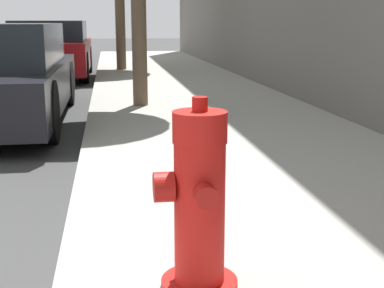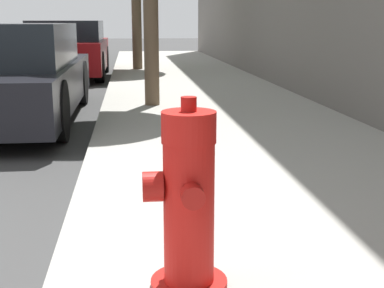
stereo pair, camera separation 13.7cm
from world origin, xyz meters
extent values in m
cylinder|color=#A91511|center=(2.83, 0.26, 0.14)|extent=(0.35, 0.35, 0.04)
cylinder|color=red|center=(2.83, 0.26, 0.48)|extent=(0.23, 0.23, 0.65)
cylinder|color=red|center=(2.83, 0.26, 0.87)|extent=(0.24, 0.24, 0.14)
cylinder|color=#A91511|center=(2.83, 0.26, 0.97)|extent=(0.07, 0.07, 0.06)
cylinder|color=#A91511|center=(2.83, 0.11, 0.61)|extent=(0.10, 0.08, 0.10)
cylinder|color=#A91511|center=(2.83, 0.41, 0.61)|extent=(0.10, 0.08, 0.10)
cylinder|color=#A91511|center=(2.68, 0.26, 0.61)|extent=(0.09, 0.13, 0.13)
cylinder|color=black|center=(1.78, 6.77, 0.35)|extent=(0.20, 0.69, 0.69)
cylinder|color=black|center=(1.78, 3.95, 0.35)|extent=(0.20, 0.69, 0.69)
cube|color=maroon|center=(1.15, 11.09, 0.53)|extent=(1.70, 4.01, 0.68)
cube|color=black|center=(1.15, 10.93, 1.10)|extent=(1.57, 2.20, 0.45)
cylinder|color=black|center=(0.38, 12.34, 0.34)|extent=(0.20, 0.68, 0.68)
cylinder|color=black|center=(1.92, 12.34, 0.34)|extent=(0.20, 0.68, 0.68)
cylinder|color=black|center=(0.38, 9.85, 0.34)|extent=(0.20, 0.68, 0.68)
cylinder|color=black|center=(1.92, 9.85, 0.34)|extent=(0.20, 0.68, 0.68)
cylinder|color=brown|center=(2.78, 11.82, 1.51)|extent=(0.24, 0.24, 2.78)
camera|label=1|loc=(2.45, -1.97, 1.32)|focal=50.00mm
camera|label=2|loc=(2.59, -1.99, 1.32)|focal=50.00mm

